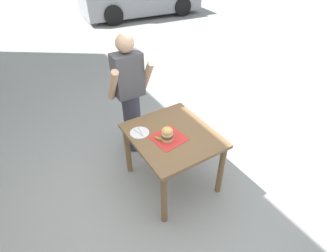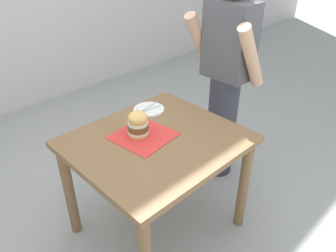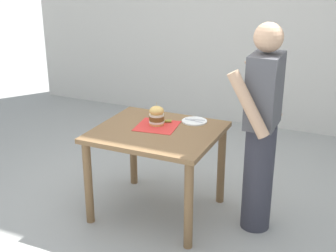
{
  "view_description": "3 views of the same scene",
  "coord_description": "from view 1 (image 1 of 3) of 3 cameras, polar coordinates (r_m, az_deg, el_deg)",
  "views": [
    {
      "loc": [
        -1.27,
        -1.92,
        2.64
      ],
      "look_at": [
        0.0,
        0.1,
        0.82
      ],
      "focal_mm": 28.0,
      "sensor_mm": 36.0,
      "label": 1
    },
    {
      "loc": [
        1.26,
        -1.12,
        1.88
      ],
      "look_at": [
        0.0,
        0.1,
        0.82
      ],
      "focal_mm": 35.0,
      "sensor_mm": 36.0,
      "label": 2
    },
    {
      "loc": [
        3.26,
        1.58,
        2.17
      ],
      "look_at": [
        0.0,
        0.1,
        0.82
      ],
      "focal_mm": 50.0,
      "sensor_mm": 36.0,
      "label": 3
    }
  ],
  "objects": [
    {
      "name": "pickle_spear",
      "position": [
        2.88,
        -2.11,
        -2.7
      ],
      "size": [
        0.06,
        0.09,
        0.02
      ],
      "primitive_type": "cylinder",
      "rotation": [
        0.0,
        1.57,
        1.99
      ],
      "color": "#8EA83D",
      "rests_on": "serving_paper"
    },
    {
      "name": "serving_paper",
      "position": [
        2.9,
        0.1,
        -2.65
      ],
      "size": [
        0.38,
        0.38,
        0.0
      ],
      "primitive_type": "cube",
      "rotation": [
        0.0,
        0.0,
        0.13
      ],
      "color": "red",
      "rests_on": "patio_table"
    },
    {
      "name": "sandwich",
      "position": [
        2.83,
        -0.17,
        -1.73
      ],
      "size": [
        0.13,
        0.13,
        0.2
      ],
      "color": "#E5B25B",
      "rests_on": "serving_paper"
    },
    {
      "name": "ground_plane",
      "position": [
        3.5,
        0.89,
        -11.6
      ],
      "size": [
        80.0,
        80.0,
        0.0
      ],
      "primitive_type": "plane",
      "color": "#9E9E99"
    },
    {
      "name": "diner_across_table",
      "position": [
        3.47,
        -8.25,
        6.51
      ],
      "size": [
        0.55,
        0.35,
        1.69
      ],
      "color": "#33333D",
      "rests_on": "ground"
    },
    {
      "name": "patio_table",
      "position": [
        3.05,
        1.0,
        -3.64
      ],
      "size": [
        0.9,
        1.01,
        0.77
      ],
      "color": "brown",
      "rests_on": "ground"
    },
    {
      "name": "side_plate_with_forks",
      "position": [
        2.99,
        -6.21,
        -1.48
      ],
      "size": [
        0.22,
        0.22,
        0.02
      ],
      "color": "white",
      "rests_on": "patio_table"
    }
  ]
}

